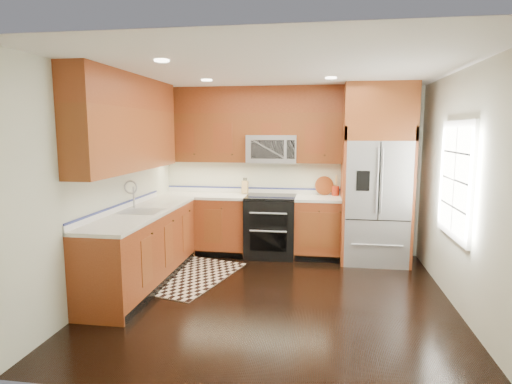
# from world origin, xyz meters

# --- Properties ---
(ground) EXTENTS (4.00, 4.00, 0.00)m
(ground) POSITION_xyz_m (0.00, 0.00, 0.00)
(ground) COLOR black
(ground) RESTS_ON ground
(wall_back) EXTENTS (4.00, 0.02, 2.60)m
(wall_back) POSITION_xyz_m (0.00, 2.00, 1.30)
(wall_back) COLOR silver
(wall_back) RESTS_ON ground
(wall_left) EXTENTS (0.02, 4.00, 2.60)m
(wall_left) POSITION_xyz_m (-2.00, 0.00, 1.30)
(wall_left) COLOR silver
(wall_left) RESTS_ON ground
(wall_right) EXTENTS (0.02, 4.00, 2.60)m
(wall_right) POSITION_xyz_m (2.00, 0.00, 1.30)
(wall_right) COLOR silver
(wall_right) RESTS_ON ground
(window) EXTENTS (0.04, 1.10, 1.30)m
(window) POSITION_xyz_m (1.98, 0.20, 1.40)
(window) COLOR white
(window) RESTS_ON ground
(base_cabinets) EXTENTS (2.85, 3.00, 0.90)m
(base_cabinets) POSITION_xyz_m (-1.23, 0.90, 0.45)
(base_cabinets) COLOR brown
(base_cabinets) RESTS_ON ground
(countertop) EXTENTS (2.86, 3.01, 0.04)m
(countertop) POSITION_xyz_m (-1.09, 1.01, 0.92)
(countertop) COLOR white
(countertop) RESTS_ON base_cabinets
(upper_cabinets) EXTENTS (2.85, 3.00, 1.15)m
(upper_cabinets) POSITION_xyz_m (-1.15, 1.09, 2.02)
(upper_cabinets) COLOR brown
(upper_cabinets) RESTS_ON ground
(range) EXTENTS (0.76, 0.67, 0.95)m
(range) POSITION_xyz_m (-0.25, 1.67, 0.47)
(range) COLOR black
(range) RESTS_ON ground
(microwave) EXTENTS (0.76, 0.40, 0.42)m
(microwave) POSITION_xyz_m (-0.25, 1.80, 1.66)
(microwave) COLOR #B2B2B7
(microwave) RESTS_ON ground
(refrigerator) EXTENTS (0.98, 0.75, 2.60)m
(refrigerator) POSITION_xyz_m (1.30, 1.63, 1.30)
(refrigerator) COLOR #B2B2B7
(refrigerator) RESTS_ON ground
(sink_faucet) EXTENTS (0.54, 0.44, 0.37)m
(sink_faucet) POSITION_xyz_m (-1.73, 0.23, 0.99)
(sink_faucet) COLOR #B2B2B7
(sink_faucet) RESTS_ON countertop
(rug) EXTENTS (1.30, 1.74, 0.01)m
(rug) POSITION_xyz_m (-1.20, 0.55, 0.01)
(rug) COLOR black
(rug) RESTS_ON ground
(knife_block) EXTENTS (0.10, 0.13, 0.26)m
(knife_block) POSITION_xyz_m (-0.69, 1.87, 1.05)
(knife_block) COLOR tan
(knife_block) RESTS_ON countertop
(utensil_crock) EXTENTS (0.14, 0.14, 0.31)m
(utensil_crock) POSITION_xyz_m (0.73, 1.90, 1.05)
(utensil_crock) COLOR maroon
(utensil_crock) RESTS_ON countertop
(cutting_board) EXTENTS (0.37, 0.37, 0.02)m
(cutting_board) POSITION_xyz_m (0.56, 1.94, 0.95)
(cutting_board) COLOR brown
(cutting_board) RESTS_ON countertop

